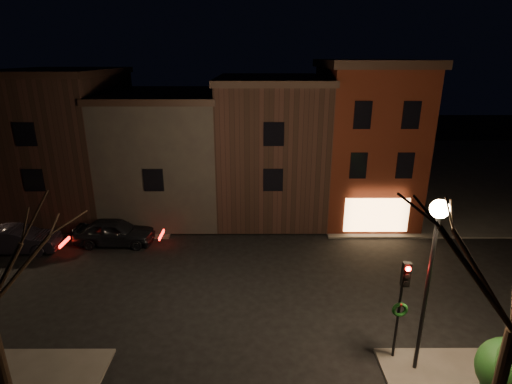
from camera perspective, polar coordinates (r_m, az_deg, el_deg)
ground at (r=20.71m, az=-1.27°, el=-12.71°), size 120.00×120.00×0.00m
sidewalk_far_right at (r=43.79m, az=26.46°, el=2.60°), size 30.00×30.00×0.12m
sidewalk_far_left at (r=44.15m, az=-27.71°, el=2.53°), size 30.00×30.00×0.12m
corner_building at (r=28.68m, az=15.33°, el=7.26°), size 6.50×8.50×10.50m
row_building_a at (r=28.80m, az=2.05°, el=6.81°), size 7.30×10.30×9.40m
row_building_b at (r=29.53m, az=-12.24°, el=5.70°), size 7.80×10.30×8.40m
row_building_c at (r=31.70m, az=-25.35°, el=6.59°), size 7.30×10.30×9.90m
street_lamp_near at (r=14.19m, az=24.15°, el=-6.44°), size 0.60×0.60×6.48m
traffic_signal at (r=15.45m, az=20.13°, el=-13.76°), size 0.58×0.38×4.05m
parked_car_a at (r=25.60m, az=-19.53°, el=-5.38°), size 4.73×1.97×1.60m
parked_car_b at (r=27.02m, az=-30.91°, el=-5.87°), size 4.79×2.04×1.54m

